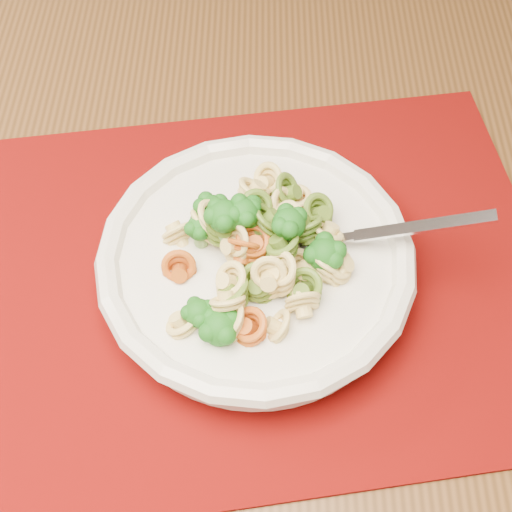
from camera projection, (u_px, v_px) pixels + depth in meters
name	position (u px, v px, depth m)	size (l,w,h in m)	color
dining_table	(278.00, 235.00, 0.75)	(1.81, 1.50, 0.75)	#573618
placemat	(262.00, 275.00, 0.62)	(0.50, 0.39, 0.00)	#5D0503
pasta_bowl	(256.00, 263.00, 0.59)	(0.26, 0.26, 0.05)	silver
pasta_broccoli_heap	(256.00, 252.00, 0.57)	(0.22, 0.22, 0.06)	#DFB96E
fork	(324.00, 241.00, 0.58)	(0.19, 0.02, 0.01)	silver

